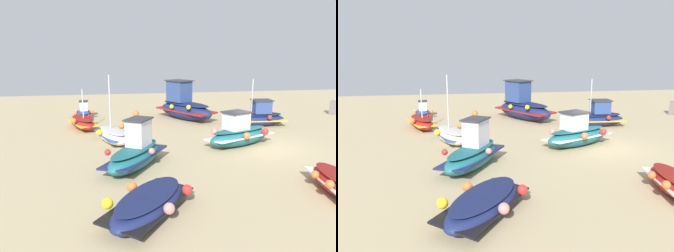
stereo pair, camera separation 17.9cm
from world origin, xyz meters
The scene contains 11 objects.
ground_plane centered at (0.00, 0.00, 0.00)m, with size 50.25×50.25×0.00m, color tan.
fishing_boat_0 centered at (2.06, -6.87, 0.65)m, with size 4.12×3.30×2.13m.
fishing_boat_1 centered at (-2.26, -7.75, 0.43)m, with size 3.49×2.20×3.75m.
fishing_boat_2 centered at (6.51, -6.86, 0.41)m, with size 3.79×3.33×0.87m.
fishing_boat_3 centered at (-4.90, 1.88, 0.61)m, with size 2.08×4.30×3.23m.
fishing_boat_5 centered at (-6.07, -9.65, 0.43)m, with size 3.51×2.26×2.64m.
fishing_boat_6 centered at (-8.14, -2.35, 0.97)m, with size 5.35×4.05×2.93m.
fishing_boat_7 centered at (-9.82, -9.79, 0.40)m, with size 3.08×1.55×1.35m.
fishing_boat_8 centered at (-0.39, -1.15, 0.65)m, with size 2.92×4.26×1.93m.
mooring_buoy_0 centered at (-8.85, -5.91, 0.39)m, with size 0.49×0.49×0.64m.
mooring_buoy_1 centered at (-7.90, 4.50, 0.40)m, with size 0.47×0.47×0.64m.
Camera 1 is at (15.58, -7.97, 4.78)m, focal length 35.08 mm.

